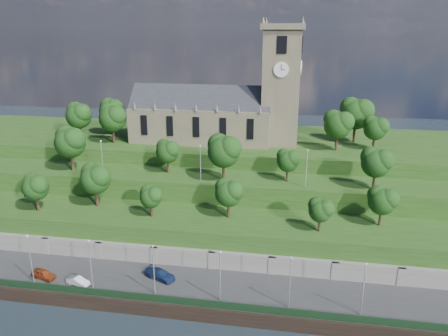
% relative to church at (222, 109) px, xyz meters
% --- Properties ---
extents(ground, '(320.00, 320.00, 0.00)m').
position_rel_church_xyz_m(ground, '(-0.79, -45.98, -22.52)').
color(ground, '#1C262D').
rests_on(ground, ground).
extents(promenade, '(160.00, 12.00, 2.00)m').
position_rel_church_xyz_m(promenade, '(-0.79, -39.98, -21.52)').
color(promenade, '#2D2D30').
rests_on(promenade, ground).
extents(quay_wall, '(160.00, 0.50, 2.20)m').
position_rel_church_xyz_m(quay_wall, '(-0.79, -46.03, -21.42)').
color(quay_wall, black).
rests_on(quay_wall, ground).
extents(fence, '(160.00, 0.10, 1.20)m').
position_rel_church_xyz_m(fence, '(-0.79, -45.38, -19.92)').
color(fence, '#16321A').
rests_on(fence, promenade).
extents(retaining_wall, '(160.00, 2.10, 5.00)m').
position_rel_church_xyz_m(retaining_wall, '(-0.79, -34.01, -20.02)').
color(retaining_wall, slate).
rests_on(retaining_wall, ground).
extents(embankment_lower, '(160.00, 12.00, 8.00)m').
position_rel_church_xyz_m(embankment_lower, '(-0.79, -27.98, -18.52)').
color(embankment_lower, '#224517').
rests_on(embankment_lower, ground).
extents(embankment_upper, '(160.00, 10.00, 12.00)m').
position_rel_church_xyz_m(embankment_upper, '(-0.79, -16.98, -16.52)').
color(embankment_upper, '#224517').
rests_on(embankment_upper, ground).
extents(hilltop, '(160.00, 32.00, 15.00)m').
position_rel_church_xyz_m(hilltop, '(-0.79, 4.02, -15.02)').
color(hilltop, '#224517').
rests_on(hilltop, ground).
extents(church, '(38.60, 12.35, 27.60)m').
position_rel_church_xyz_m(church, '(0.00, 0.00, 0.00)').
color(church, brown).
rests_on(church, hilltop).
extents(trees_lower, '(66.60, 9.20, 8.39)m').
position_rel_church_xyz_m(trees_lower, '(-3.15, -27.54, -9.61)').
color(trees_lower, '#301C13').
rests_on(trees_lower, embankment_lower).
extents(trees_upper, '(66.34, 8.42, 9.43)m').
position_rel_church_xyz_m(trees_upper, '(-1.56, -18.11, -4.74)').
color(trees_upper, '#301C13').
rests_on(trees_upper, embankment_upper).
extents(trees_hilltop, '(73.18, 16.49, 10.34)m').
position_rel_church_xyz_m(trees_hilltop, '(0.72, -1.10, -1.31)').
color(trees_hilltop, '#301C13').
rests_on(trees_hilltop, hilltop).
extents(lamp_posts_promenade, '(60.36, 0.36, 8.23)m').
position_rel_church_xyz_m(lamp_posts_promenade, '(-2.79, -43.48, -15.79)').
color(lamp_posts_promenade, '#B2B2B7').
rests_on(lamp_posts_promenade, promenade).
extents(lamp_posts_upper, '(40.36, 0.36, 7.28)m').
position_rel_church_xyz_m(lamp_posts_upper, '(-0.79, -19.98, -6.29)').
color(lamp_posts_upper, '#B2B2B7').
rests_on(lamp_posts_upper, embankment_upper).
extents(car_left, '(4.56, 2.85, 1.45)m').
position_rel_church_xyz_m(car_left, '(-21.80, -42.22, -19.80)').
color(car_left, maroon).
rests_on(car_left, promenade).
extents(car_middle, '(4.08, 2.33, 1.27)m').
position_rel_church_xyz_m(car_middle, '(-15.45, -43.09, -19.89)').
color(car_middle, silver).
rests_on(car_middle, promenade).
extents(car_right, '(5.61, 3.96, 1.51)m').
position_rel_church_xyz_m(car_right, '(-3.27, -39.22, -19.77)').
color(car_right, '#16254D').
rests_on(car_right, promenade).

